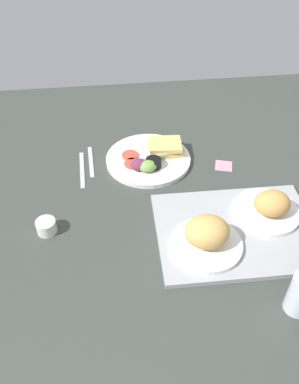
% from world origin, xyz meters
% --- Properties ---
extents(ground_plane, '(1.90, 1.50, 0.03)m').
position_xyz_m(ground_plane, '(0.00, 0.00, -0.01)').
color(ground_plane, '#383D38').
extents(serving_tray, '(0.46, 0.34, 0.02)m').
position_xyz_m(serving_tray, '(-0.21, 0.19, 0.01)').
color(serving_tray, '#9EA0A3').
rests_on(serving_tray, ground_plane).
extents(bread_plate_near, '(0.19, 0.19, 0.08)m').
position_xyz_m(bread_plate_near, '(-0.31, 0.14, 0.05)').
color(bread_plate_near, white).
rests_on(bread_plate_near, serving_tray).
extents(bread_plate_far, '(0.19, 0.19, 0.09)m').
position_xyz_m(bread_plate_far, '(-0.11, 0.23, 0.05)').
color(bread_plate_far, white).
rests_on(bread_plate_far, serving_tray).
extents(plate_with_salad, '(0.29, 0.29, 0.05)m').
position_xyz_m(plate_with_salad, '(-0.01, -0.17, 0.02)').
color(plate_with_salad, white).
rests_on(plate_with_salad, ground_plane).
extents(espresso_cup, '(0.06, 0.06, 0.04)m').
position_xyz_m(espresso_cup, '(0.32, 0.12, 0.02)').
color(espresso_cup, silver).
rests_on(espresso_cup, ground_plane).
extents(fork, '(0.02, 0.17, 0.01)m').
position_xyz_m(fork, '(0.20, -0.19, 0.00)').
color(fork, '#B7B7BC').
rests_on(fork, ground_plane).
extents(knife, '(0.02, 0.19, 0.01)m').
position_xyz_m(knife, '(0.23, -0.15, 0.00)').
color(knife, '#B7B7BC').
rests_on(knife, ground_plane).
extents(sticky_note, '(0.07, 0.07, 0.00)m').
position_xyz_m(sticky_note, '(-0.25, -0.11, 0.00)').
color(sticky_note, pink).
rests_on(sticky_note, ground_plane).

